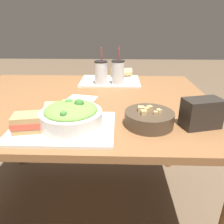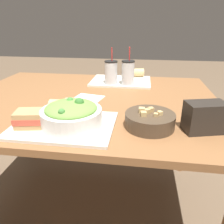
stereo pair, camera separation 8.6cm
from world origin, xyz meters
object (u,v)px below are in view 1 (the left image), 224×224
at_px(salad_bowl, 71,116).
at_px(baguette_near, 66,108).
at_px(drink_cup_dark, 101,73).
at_px(chip_bag, 201,113).
at_px(napkin_folded, 82,99).
at_px(sandwich_near, 29,122).
at_px(drink_cup_red, 118,73).
at_px(baguette_far, 121,72).
at_px(soup_bowl, 149,118).

height_order(salad_bowl, baguette_near, salad_bowl).
bearing_deg(drink_cup_dark, salad_bowl, -96.04).
bearing_deg(chip_bag, drink_cup_dark, 112.87).
bearing_deg(baguette_near, napkin_folded, -8.46).
height_order(sandwich_near, baguette_near, sandwich_near).
relative_size(salad_bowl, drink_cup_dark, 1.03).
bearing_deg(drink_cup_red, baguette_far, 83.39).
height_order(soup_bowl, chip_bag, chip_bag).
distance_m(baguette_near, baguette_far, 0.75).
relative_size(drink_cup_dark, chip_bag, 1.40).
relative_size(baguette_near, napkin_folded, 1.00).
bearing_deg(baguette_near, salad_bowl, -158.21).
bearing_deg(chip_bag, napkin_folded, 134.26).
height_order(baguette_near, drink_cup_red, drink_cup_red).
bearing_deg(baguette_far, chip_bag, -172.21).
distance_m(salad_bowl, sandwich_near, 0.16).
xyz_separation_m(sandwich_near, napkin_folded, (0.13, 0.39, -0.04)).
bearing_deg(baguette_far, baguette_near, 146.94).
xyz_separation_m(baguette_far, napkin_folded, (-0.22, -0.47, -0.04)).
height_order(salad_bowl, soup_bowl, salad_bowl).
xyz_separation_m(baguette_near, napkin_folded, (0.03, 0.24, -0.04)).
bearing_deg(baguette_near, soup_bowl, -102.36).
height_order(baguette_near, baguette_far, same).
distance_m(baguette_near, drink_cup_red, 0.55).
relative_size(baguette_near, chip_bag, 1.04).
bearing_deg(drink_cup_red, drink_cup_dark, 180.00).
height_order(salad_bowl, napkin_folded, salad_bowl).
distance_m(drink_cup_dark, drink_cup_red, 0.11).
xyz_separation_m(sandwich_near, chip_bag, (0.66, 0.07, 0.01)).
xyz_separation_m(salad_bowl, drink_cup_dark, (0.07, 0.62, 0.02)).
xyz_separation_m(soup_bowl, drink_cup_red, (-0.13, 0.57, 0.05)).
xyz_separation_m(drink_cup_red, napkin_folded, (-0.19, -0.26, -0.08)).
height_order(soup_bowl, sandwich_near, soup_bowl).
distance_m(soup_bowl, drink_cup_red, 0.59).
xyz_separation_m(soup_bowl, drink_cup_dark, (-0.24, 0.57, 0.05)).
relative_size(baguette_near, baguette_far, 1.05).
distance_m(drink_cup_dark, chip_bag, 0.73).
bearing_deg(chip_bag, baguette_near, 157.50).
distance_m(soup_bowl, drink_cup_dark, 0.62).
bearing_deg(drink_cup_red, salad_bowl, -105.73).
xyz_separation_m(sandwich_near, drink_cup_dark, (0.22, 0.65, 0.04)).
relative_size(drink_cup_dark, napkin_folded, 1.36).
bearing_deg(baguette_far, drink_cup_dark, 134.19).
bearing_deg(salad_bowl, sandwich_near, -168.95).
bearing_deg(sandwich_near, baguette_near, 45.16).
height_order(drink_cup_dark, chip_bag, drink_cup_dark).
relative_size(soup_bowl, chip_bag, 1.20).
xyz_separation_m(baguette_far, drink_cup_dark, (-0.13, -0.21, 0.04)).
distance_m(baguette_far, chip_bag, 0.85).
relative_size(baguette_far, chip_bag, 0.99).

